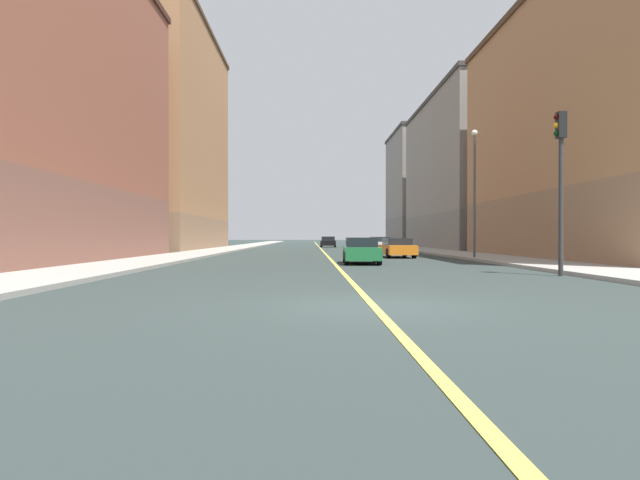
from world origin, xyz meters
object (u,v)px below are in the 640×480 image
(building_left_near, at_px, (611,127))
(building_right_corner, at_px, (13,97))
(car_black, at_px, (328,242))
(car_orange, at_px, (397,248))
(traffic_light_left_near, at_px, (561,169))
(car_white, at_px, (380,245))
(building_right_midblock, at_px, (159,139))
(car_green, at_px, (361,251))
(street_lamp_left_near, at_px, (474,180))
(building_left_mid, at_px, (474,174))
(building_left_far, at_px, (427,189))

(building_left_near, xyz_separation_m, building_right_corner, (-33.30, -3.40, 0.78))
(car_black, relative_size, car_orange, 0.98)
(building_right_corner, height_order, traffic_light_left_near, building_right_corner)
(car_black, height_order, car_white, car_black)
(building_right_midblock, xyz_separation_m, traffic_light_left_near, (24.01, -38.14, -7.71))
(building_right_midblock, height_order, car_green, building_right_midblock)
(street_lamp_left_near, height_order, car_white, street_lamp_left_near)
(building_left_mid, bearing_deg, car_white, -131.63)
(building_left_near, distance_m, car_white, 19.53)
(building_left_mid, height_order, building_left_far, building_left_far)
(building_right_corner, height_order, car_green, building_right_corner)
(traffic_light_left_near, relative_size, car_white, 1.26)
(building_left_far, relative_size, car_white, 3.83)
(building_left_near, distance_m, street_lamp_left_near, 8.88)
(car_white, bearing_deg, street_lamp_left_near, -75.03)
(street_lamp_left_near, xyz_separation_m, car_black, (-7.25, 37.71, -3.98))
(street_lamp_left_near, bearing_deg, building_left_far, 80.91)
(car_green, height_order, car_orange, car_green)
(car_green, relative_size, car_white, 0.97)
(traffic_light_left_near, xyz_separation_m, car_white, (-2.73, 27.27, -3.02))
(car_black, bearing_deg, street_lamp_left_near, -79.12)
(building_left_far, distance_m, building_right_midblock, 42.82)
(building_left_far, relative_size, car_green, 3.93)
(car_white, distance_m, car_orange, 10.55)
(building_left_mid, bearing_deg, building_right_corner, -137.49)
(building_left_far, xyz_separation_m, street_lamp_left_near, (-8.27, -51.66, -3.95))
(car_orange, bearing_deg, building_right_corner, -162.94)
(car_green, bearing_deg, building_right_midblock, 121.45)
(street_lamp_left_near, distance_m, car_white, 15.04)
(car_white, relative_size, car_orange, 1.02)
(traffic_light_left_near, bearing_deg, building_right_midblock, 122.19)
(building_right_midblock, relative_size, car_white, 5.86)
(car_white, bearing_deg, building_right_midblock, 152.94)
(building_left_mid, relative_size, building_left_far, 1.53)
(traffic_light_left_near, distance_m, car_black, 51.43)
(building_right_midblock, bearing_deg, car_green, -58.55)
(building_left_far, height_order, car_green, building_left_far)
(street_lamp_left_near, relative_size, car_green, 1.70)
(building_left_far, bearing_deg, car_green, -105.23)
(car_black, bearing_deg, car_white, -81.59)
(building_right_midblock, height_order, street_lamp_left_near, building_right_midblock)
(traffic_light_left_near, relative_size, car_black, 1.31)
(car_green, distance_m, car_white, 18.85)
(building_right_corner, relative_size, street_lamp_left_near, 3.11)
(building_right_midblock, relative_size, street_lamp_left_near, 3.53)
(street_lamp_left_near, bearing_deg, building_right_midblock, 135.16)
(building_left_mid, relative_size, traffic_light_left_near, 4.65)
(traffic_light_left_near, bearing_deg, building_right_corner, 156.86)
(building_left_near, height_order, car_orange, building_left_near)
(building_left_near, xyz_separation_m, car_orange, (-12.25, 3.06, -7.23))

